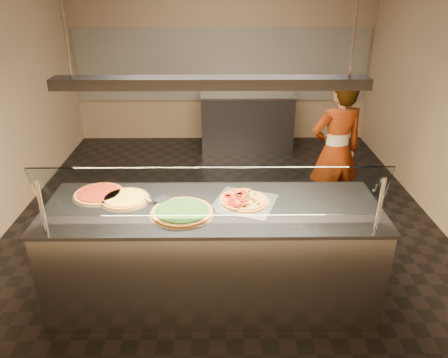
{
  "coord_description": "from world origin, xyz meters",
  "views": [
    {
      "loc": [
        -0.04,
        -4.47,
        2.65
      ],
      "look_at": [
        -0.01,
        -0.97,
        1.02
      ],
      "focal_mm": 35.0,
      "sensor_mm": 36.0,
      "label": 1
    }
  ],
  "objects_px": {
    "pizza_cheese": "(125,198)",
    "pizza_spatula": "(152,198)",
    "sneeze_guard": "(211,193)",
    "pizza_tomato": "(99,193)",
    "heat_lamp_housing": "(211,83)",
    "half_pizza_sausage": "(255,200)",
    "half_pizza_pepperoni": "(233,199)",
    "prep_table": "(247,120)",
    "perforated_tray": "(244,202)",
    "pizza_spinach": "(182,212)",
    "serving_counter": "(213,253)",
    "worker": "(336,151)"
  },
  "relations": [
    {
      "from": "pizza_cheese",
      "to": "pizza_spatula",
      "type": "relative_size",
      "value": 1.5
    },
    {
      "from": "sneeze_guard",
      "to": "pizza_tomato",
      "type": "height_order",
      "value": "sneeze_guard"
    },
    {
      "from": "sneeze_guard",
      "to": "heat_lamp_housing",
      "type": "distance_m",
      "value": 0.8
    },
    {
      "from": "pizza_tomato",
      "to": "pizza_spatula",
      "type": "bearing_deg",
      "value": -14.58
    },
    {
      "from": "half_pizza_sausage",
      "to": "heat_lamp_housing",
      "type": "bearing_deg",
      "value": -170.6
    },
    {
      "from": "half_pizza_pepperoni",
      "to": "prep_table",
      "type": "height_order",
      "value": "half_pizza_pepperoni"
    },
    {
      "from": "half_pizza_sausage",
      "to": "pizza_tomato",
      "type": "relative_size",
      "value": 0.98
    },
    {
      "from": "pizza_tomato",
      "to": "heat_lamp_housing",
      "type": "xyz_separation_m",
      "value": [
        0.98,
        -0.22,
        1.01
      ]
    },
    {
      "from": "half_pizza_sausage",
      "to": "pizza_cheese",
      "type": "height_order",
      "value": "half_pizza_sausage"
    },
    {
      "from": "perforated_tray",
      "to": "pizza_spinach",
      "type": "height_order",
      "value": "pizza_spinach"
    },
    {
      "from": "serving_counter",
      "to": "worker",
      "type": "height_order",
      "value": "worker"
    },
    {
      "from": "pizza_cheese",
      "to": "worker",
      "type": "bearing_deg",
      "value": 31.77
    },
    {
      "from": "pizza_tomato",
      "to": "heat_lamp_housing",
      "type": "distance_m",
      "value": 1.42
    },
    {
      "from": "sneeze_guard",
      "to": "pizza_spinach",
      "type": "xyz_separation_m",
      "value": [
        -0.24,
        0.23,
        -0.28
      ]
    },
    {
      "from": "pizza_tomato",
      "to": "pizza_spatula",
      "type": "xyz_separation_m",
      "value": [
        0.48,
        -0.12,
        0.01
      ]
    },
    {
      "from": "pizza_cheese",
      "to": "pizza_spatula",
      "type": "xyz_separation_m",
      "value": [
        0.23,
        -0.03,
        0.01
      ]
    },
    {
      "from": "perforated_tray",
      "to": "pizza_tomato",
      "type": "relative_size",
      "value": 1.37
    },
    {
      "from": "sneeze_guard",
      "to": "perforated_tray",
      "type": "relative_size",
      "value": 4.12
    },
    {
      "from": "half_pizza_sausage",
      "to": "pizza_tomato",
      "type": "height_order",
      "value": "half_pizza_sausage"
    },
    {
      "from": "sneeze_guard",
      "to": "pizza_spatula",
      "type": "bearing_deg",
      "value": 139.02
    },
    {
      "from": "serving_counter",
      "to": "half_pizza_sausage",
      "type": "height_order",
      "value": "half_pizza_sausage"
    },
    {
      "from": "sneeze_guard",
      "to": "half_pizza_pepperoni",
      "type": "xyz_separation_m",
      "value": [
        0.17,
        0.4,
        -0.26
      ]
    },
    {
      "from": "half_pizza_pepperoni",
      "to": "pizza_spinach",
      "type": "height_order",
      "value": "half_pizza_pepperoni"
    },
    {
      "from": "perforated_tray",
      "to": "prep_table",
      "type": "xyz_separation_m",
      "value": [
        0.25,
        3.8,
        -0.47
      ]
    },
    {
      "from": "sneeze_guard",
      "to": "worker",
      "type": "distance_m",
      "value": 2.28
    },
    {
      "from": "serving_counter",
      "to": "half_pizza_pepperoni",
      "type": "relative_size",
      "value": 6.28
    },
    {
      "from": "perforated_tray",
      "to": "half_pizza_pepperoni",
      "type": "bearing_deg",
      "value": -179.45
    },
    {
      "from": "heat_lamp_housing",
      "to": "pizza_cheese",
      "type": "bearing_deg",
      "value": 170.28
    },
    {
      "from": "pizza_spinach",
      "to": "pizza_spatula",
      "type": "bearing_deg",
      "value": 141.82
    },
    {
      "from": "pizza_spinach",
      "to": "pizza_spatula",
      "type": "height_order",
      "value": "pizza_spatula"
    },
    {
      "from": "half_pizza_pepperoni",
      "to": "pizza_cheese",
      "type": "relative_size",
      "value": 1.03
    },
    {
      "from": "half_pizza_pepperoni",
      "to": "pizza_tomato",
      "type": "relative_size",
      "value": 0.98
    },
    {
      "from": "half_pizza_sausage",
      "to": "pizza_spinach",
      "type": "relative_size",
      "value": 0.85
    },
    {
      "from": "serving_counter",
      "to": "pizza_spinach",
      "type": "height_order",
      "value": "pizza_spinach"
    },
    {
      "from": "perforated_tray",
      "to": "worker",
      "type": "xyz_separation_m",
      "value": [
        1.11,
        1.38,
        -0.09
      ]
    },
    {
      "from": "sneeze_guard",
      "to": "half_pizza_sausage",
      "type": "relative_size",
      "value": 5.74
    },
    {
      "from": "pizza_tomato",
      "to": "prep_table",
      "type": "relative_size",
      "value": 0.29
    },
    {
      "from": "heat_lamp_housing",
      "to": "pizza_spinach",
      "type": "bearing_deg",
      "value": -154.8
    },
    {
      "from": "perforated_tray",
      "to": "sneeze_guard",
      "type": "bearing_deg",
      "value": -123.24
    },
    {
      "from": "sneeze_guard",
      "to": "worker",
      "type": "xyz_separation_m",
      "value": [
        1.37,
        1.78,
        -0.38
      ]
    },
    {
      "from": "pizza_cheese",
      "to": "pizza_tomato",
      "type": "relative_size",
      "value": 0.95
    },
    {
      "from": "half_pizza_pepperoni",
      "to": "pizza_spinach",
      "type": "distance_m",
      "value": 0.44
    },
    {
      "from": "pizza_cheese",
      "to": "pizza_spatula",
      "type": "distance_m",
      "value": 0.24
    },
    {
      "from": "serving_counter",
      "to": "pizza_spinach",
      "type": "distance_m",
      "value": 0.55
    },
    {
      "from": "prep_table",
      "to": "heat_lamp_housing",
      "type": "xyz_separation_m",
      "value": [
        -0.51,
        -3.86,
        1.48
      ]
    },
    {
      "from": "sneeze_guard",
      "to": "pizza_spatula",
      "type": "height_order",
      "value": "sneeze_guard"
    },
    {
      "from": "pizza_spinach",
      "to": "heat_lamp_housing",
      "type": "relative_size",
      "value": 0.23
    },
    {
      "from": "serving_counter",
      "to": "pizza_spinach",
      "type": "relative_size",
      "value": 5.32
    },
    {
      "from": "half_pizza_pepperoni",
      "to": "pizza_cheese",
      "type": "distance_m",
      "value": 0.91
    },
    {
      "from": "serving_counter",
      "to": "perforated_tray",
      "type": "distance_m",
      "value": 0.54
    }
  ]
}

